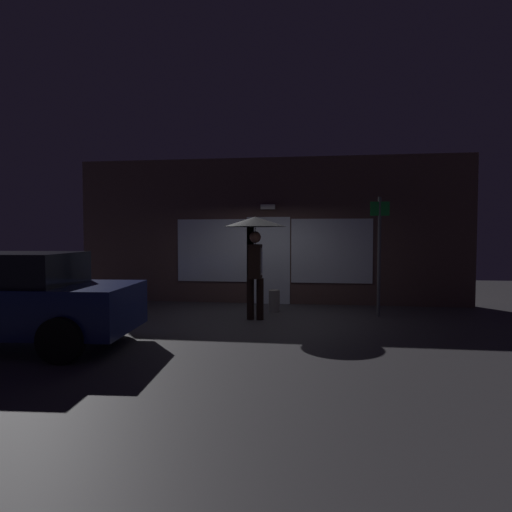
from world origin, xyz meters
name	(u,v)px	position (x,y,z in m)	size (l,w,h in m)	color
ground_plane	(257,320)	(0.00, 0.00, 0.00)	(18.00, 18.00, 0.00)	#423F44
building_facade	(269,232)	(0.00, 2.34, 1.83)	(10.00, 0.48, 3.70)	brown
person_with_umbrella	(255,235)	(-0.03, 0.01, 1.74)	(1.28, 1.28, 2.12)	black
street_sign_post	(379,249)	(2.54, 0.73, 1.44)	(0.40, 0.07, 2.56)	#595B60
sidewalk_bollard	(274,301)	(0.26, 1.06, 0.24)	(0.25, 0.25, 0.49)	#9E998E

